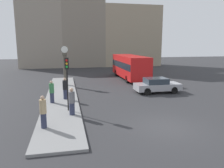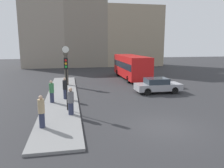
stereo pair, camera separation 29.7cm
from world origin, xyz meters
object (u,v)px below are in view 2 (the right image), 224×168
at_px(sedan_car, 158,85).
at_px(street_clock, 66,67).
at_px(traffic_light_near, 66,73).
at_px(pedestrian_green_hoodie, 52,92).
at_px(bus_distant, 131,66).
at_px(pedestrian_tan_coat, 41,112).
at_px(pedestrian_black_jacket, 65,88).
at_px(pedestrian_grey_jacket, 71,101).

bearing_deg(sedan_car, street_clock, 149.24).
relative_size(traffic_light_near, pedestrian_green_hoodie, 2.08).
bearing_deg(pedestrian_green_hoodie, traffic_light_near, -62.35).
bearing_deg(bus_distant, pedestrian_tan_coat, -120.87).
distance_m(sedan_car, bus_distant, 8.61).
xyz_separation_m(sedan_car, pedestrian_black_jacket, (-8.61, -1.29, 0.31)).
bearing_deg(pedestrian_green_hoodie, sedan_car, 13.03).
xyz_separation_m(sedan_car, street_clock, (-8.56, 5.09, 1.43)).
bearing_deg(sedan_car, pedestrian_tan_coat, -142.66).
bearing_deg(street_clock, pedestrian_black_jacket, -90.41).
xyz_separation_m(sedan_car, pedestrian_tan_coat, (-9.75, -7.44, 0.32)).
height_order(pedestrian_grey_jacket, pedestrian_black_jacket, pedestrian_black_jacket).
xyz_separation_m(sedan_car, traffic_light_near, (-8.41, -4.50, 2.00)).
xyz_separation_m(pedestrian_grey_jacket, pedestrian_black_jacket, (-0.42, 4.19, 0.01)).
distance_m(traffic_light_near, pedestrian_black_jacket, 3.63).
bearing_deg(pedestrian_black_jacket, bus_distant, 49.46).
bearing_deg(pedestrian_green_hoodie, pedestrian_black_jacket, 43.03).
height_order(sedan_car, traffic_light_near, traffic_light_near).
relative_size(traffic_light_near, pedestrian_tan_coat, 2.01).
height_order(traffic_light_near, pedestrian_grey_jacket, traffic_light_near).
relative_size(bus_distant, pedestrian_black_jacket, 5.36).
bearing_deg(pedestrian_tan_coat, bus_distant, 59.13).
distance_m(bus_distant, pedestrian_green_hoodie, 14.33).
xyz_separation_m(traffic_light_near, pedestrian_tan_coat, (-1.33, -2.94, -1.68)).
bearing_deg(sedan_car, pedestrian_green_hoodie, -166.97).
relative_size(sedan_car, pedestrian_grey_jacket, 2.46).
relative_size(street_clock, pedestrian_grey_jacket, 2.44).
relative_size(sedan_car, pedestrian_tan_coat, 2.41).
bearing_deg(sedan_car, traffic_light_near, -151.86).
distance_m(pedestrian_tan_coat, pedestrian_green_hoodie, 5.22).
relative_size(street_clock, pedestrian_tan_coat, 2.39).
bearing_deg(street_clock, pedestrian_green_hoodie, -98.13).
relative_size(pedestrian_green_hoodie, pedestrian_grey_jacket, 0.98).
bearing_deg(street_clock, pedestrian_grey_jacket, -87.96).
relative_size(pedestrian_tan_coat, pedestrian_green_hoodie, 1.04).
bearing_deg(sedan_car, pedestrian_black_jacket, -171.48).
xyz_separation_m(bus_distant, pedestrian_green_hoodie, (-9.42, -10.77, -0.74)).
height_order(street_clock, pedestrian_tan_coat, street_clock).
bearing_deg(pedestrian_grey_jacket, pedestrian_black_jacket, 95.76).
bearing_deg(traffic_light_near, pedestrian_black_jacket, 93.45).
relative_size(bus_distant, street_clock, 2.22).
xyz_separation_m(street_clock, pedestrian_black_jacket, (-0.05, -6.38, -1.12)).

